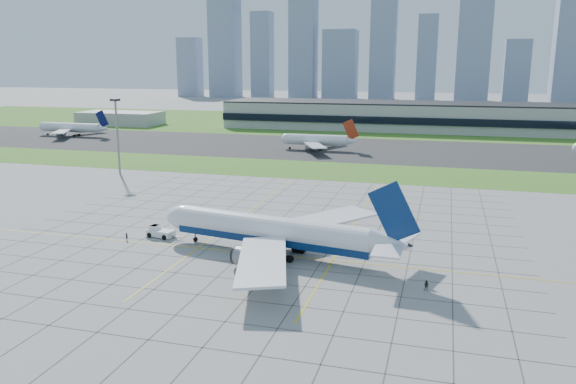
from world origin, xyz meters
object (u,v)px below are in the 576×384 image
Objects in this scene: distant_jet_0 at (72,128)px; distant_jet_1 at (318,140)px; light_mast at (117,127)px; airliner at (274,232)px; crew_near at (127,237)px; crew_far at (427,285)px; pushback_tug at (159,232)px.

distant_jet_0 is 136.34m from distant_jet_1.
distant_jet_0 is at bearing 174.10° from distant_jet_1.
light_mast is 0.48× the size of airliner.
distant_jet_0 is 1.00× the size of distant_jet_1.
airliner is (76.02, -66.30, -11.55)m from light_mast.
crew_near is (-32.88, -0.02, -3.81)m from airliner.
distant_jet_0 and distant_jet_1 have the same top height.
distant_jet_1 reaches higher than crew_far.
pushback_tug is at bearing -92.01° from distant_jet_1.
light_mast is 0.60× the size of distant_jet_0.
airliner is 29.83× the size of crew_far.
crew_far is at bearing -70.68° from distant_jet_1.
distant_jet_0 reaches higher than crew_far.
distant_jet_1 is at bearing 53.60° from light_mast.
crew_near is at bearing -170.27° from airliner.
distant_jet_0 reaches higher than pushback_tug.
pushback_tug is (-27.36, 4.15, -3.54)m from airliner.
pushback_tug is 0.21× the size of distant_jet_1.
pushback_tug reaches higher than crew_near.
light_mast is 131.83m from crew_far.
distant_jet_1 is (53.39, 72.41, -11.70)m from light_mast.
crew_near is 0.04× the size of distant_jet_1.
airliner is at bearing 176.57° from crew_far.
distant_jet_0 is at bearing 57.22° from crew_near.
distant_jet_1 reaches higher than crew_near.
distant_jet_1 is (4.73, 134.56, 3.40)m from pushback_tug.
crew_near is 197.65m from distant_jet_0.
light_mast is at bearing 160.46° from crew_far.
airliner reaches higher than distant_jet_0.
light_mast is 0.60× the size of distant_jet_1.
airliner is 6.04× the size of pushback_tug.
light_mast reaches higher than crew_near.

